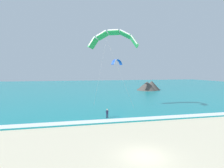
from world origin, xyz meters
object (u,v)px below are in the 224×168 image
Objects in this scene: surfboard at (107,119)px; kite_primary at (113,37)px; kitesurfer at (107,113)px; kite_distant at (117,61)px.

surfboard is 14.64m from kite_primary.
kite_primary is at bearing 64.44° from kitesurfer.
surfboard is at bearing -115.48° from kite_primary.
kite_distant reaches higher than kitesurfer.
kitesurfer is at bearing 84.83° from surfboard.
kite_distant is (10.36, 34.30, 11.10)m from surfboard.
surfboard is 0.91m from kitesurfer.
surfboard is at bearing -95.17° from kitesurfer.
kite_primary is 31.27m from kite_distant.
kite_distant reaches higher than surfboard.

